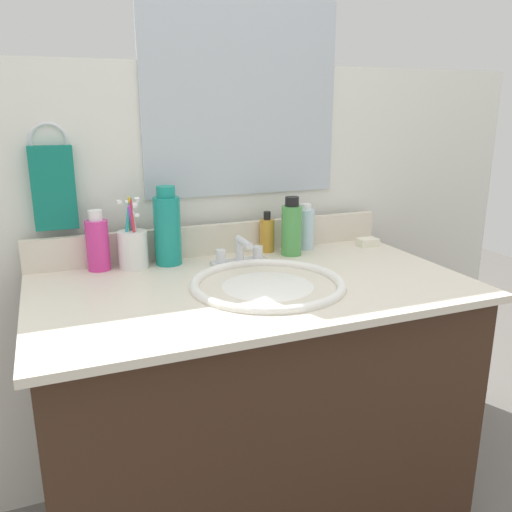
# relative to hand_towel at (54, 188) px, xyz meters

# --- Properties ---
(vanity_cabinet) EXTENTS (1.04, 0.57, 0.73)m
(vanity_cabinet) POSITION_rel_hand_towel_xyz_m (0.44, -0.32, -0.60)
(vanity_cabinet) COLOR #382316
(vanity_cabinet) RESTS_ON ground_plane
(countertop) EXTENTS (1.08, 0.62, 0.02)m
(countertop) POSITION_rel_hand_towel_xyz_m (0.44, -0.32, -0.23)
(countertop) COLOR beige
(countertop) RESTS_ON vanity_cabinet
(backsplash) EXTENTS (1.08, 0.02, 0.09)m
(backsplash) POSITION_rel_hand_towel_xyz_m (0.44, -0.02, -0.17)
(backsplash) COLOR beige
(backsplash) RESTS_ON countertop
(back_wall) EXTENTS (2.18, 0.04, 1.30)m
(back_wall) POSITION_rel_hand_towel_xyz_m (0.44, 0.04, -0.32)
(back_wall) COLOR silver
(back_wall) RESTS_ON ground_plane
(mirror_panel) EXTENTS (0.60, 0.01, 0.56)m
(mirror_panel) POSITION_rel_hand_towel_xyz_m (0.54, 0.02, 0.23)
(mirror_panel) COLOR #B2BCC6
(towel_ring) EXTENTS (0.10, 0.01, 0.10)m
(towel_ring) POSITION_rel_hand_towel_xyz_m (0.00, 0.02, 0.12)
(towel_ring) COLOR silver
(hand_towel) EXTENTS (0.11, 0.04, 0.22)m
(hand_towel) POSITION_rel_hand_towel_xyz_m (0.00, 0.00, 0.00)
(hand_towel) COLOR #147260
(sink_basin) EXTENTS (0.39, 0.39, 0.11)m
(sink_basin) POSITION_rel_hand_towel_xyz_m (0.47, -0.35, -0.25)
(sink_basin) COLOR white
(sink_basin) RESTS_ON countertop
(faucet) EXTENTS (0.16, 0.10, 0.08)m
(faucet) POSITION_rel_hand_towel_xyz_m (0.47, -0.16, -0.19)
(faucet) COLOR silver
(faucet) RESTS_ON countertop
(bottle_oil_amber) EXTENTS (0.05, 0.05, 0.12)m
(bottle_oil_amber) POSITION_rel_hand_towel_xyz_m (0.59, -0.05, -0.17)
(bottle_oil_amber) COLOR gold
(bottle_oil_amber) RESTS_ON countertop
(bottle_toner_green) EXTENTS (0.06, 0.06, 0.17)m
(bottle_toner_green) POSITION_rel_hand_towel_xyz_m (0.64, -0.11, -0.14)
(bottle_toner_green) COLOR #4C9E4C
(bottle_toner_green) RESTS_ON countertop
(bottle_gel_clear) EXTENTS (0.05, 0.05, 0.14)m
(bottle_gel_clear) POSITION_rel_hand_towel_xyz_m (0.72, -0.07, -0.15)
(bottle_gel_clear) COLOR silver
(bottle_gel_clear) RESTS_ON countertop
(bottle_soap_pink) EXTENTS (0.06, 0.06, 0.16)m
(bottle_soap_pink) POSITION_rel_hand_towel_xyz_m (0.10, -0.06, -0.15)
(bottle_soap_pink) COLOR #D8338C
(bottle_soap_pink) RESTS_ON countertop
(bottle_mouthwash_teal) EXTENTS (0.07, 0.07, 0.22)m
(bottle_mouthwash_teal) POSITION_rel_hand_towel_xyz_m (0.28, -0.07, -0.12)
(bottle_mouthwash_teal) COLOR teal
(bottle_mouthwash_teal) RESTS_ON countertop
(cup_white_ceramic) EXTENTS (0.08, 0.09, 0.20)m
(cup_white_ceramic) POSITION_rel_hand_towel_xyz_m (0.19, -0.07, -0.16)
(cup_white_ceramic) COLOR white
(cup_white_ceramic) RESTS_ON countertop
(soap_bar) EXTENTS (0.06, 0.04, 0.02)m
(soap_bar) POSITION_rel_hand_towel_xyz_m (0.92, -0.11, -0.21)
(soap_bar) COLOR white
(soap_bar) RESTS_ON countertop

